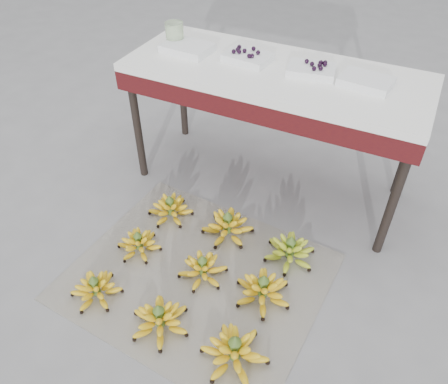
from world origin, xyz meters
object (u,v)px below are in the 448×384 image
at_px(glass_jar, 175,34).
at_px(tray_far_right, 366,81).
at_px(bunch_front_left, 96,289).
at_px(tray_right, 312,70).
at_px(newspaper_mat, 197,276).
at_px(bunch_front_center, 160,319).
at_px(bunch_front_right, 235,352).
at_px(tray_left, 248,57).
at_px(bunch_mid_right, 263,290).
at_px(tray_far_left, 187,48).
at_px(bunch_back_center, 228,226).
at_px(bunch_mid_center, 203,269).
at_px(bunch_back_left, 171,209).
at_px(vendor_table, 274,84).
at_px(bunch_mid_left, 139,244).
at_px(bunch_back_right, 290,251).

bearing_deg(glass_jar, tray_far_right, -0.56).
relative_size(bunch_front_left, tray_right, 1.01).
relative_size(newspaper_mat, glass_jar, 9.41).
bearing_deg(bunch_front_center, tray_right, 89.24).
bearing_deg(bunch_front_right, tray_right, 105.39).
relative_size(bunch_front_right, tray_left, 1.27).
xyz_separation_m(bunch_mid_right, glass_jar, (-0.97, 0.89, 0.79)).
height_order(tray_far_left, tray_right, tray_right).
xyz_separation_m(tray_far_left, glass_jar, (-0.11, 0.05, 0.04)).
bearing_deg(bunch_back_center, glass_jar, 112.56).
distance_m(bunch_front_left, bunch_mid_center, 0.54).
height_order(bunch_front_right, bunch_back_left, bunch_front_right).
bearing_deg(tray_far_left, bunch_front_right, -53.93).
relative_size(vendor_table, tray_far_left, 5.77).
height_order(bunch_front_right, bunch_back_center, bunch_front_right).
height_order(bunch_back_left, tray_right, tray_right).
xyz_separation_m(bunch_mid_left, tray_right, (0.59, 0.89, 0.76)).
relative_size(bunch_back_left, bunch_back_right, 0.83).
bearing_deg(bunch_mid_right, bunch_back_center, 155.20).
bearing_deg(bunch_mid_right, vendor_table, 128.43).
height_order(bunch_front_center, tray_far_left, tray_far_left).
height_order(bunch_mid_left, bunch_mid_center, bunch_mid_center).
height_order(newspaper_mat, tray_left, tray_left).
height_order(newspaper_mat, vendor_table, vendor_table).
xyz_separation_m(bunch_front_left, bunch_front_center, (0.38, -0.01, 0.01)).
relative_size(bunch_mid_center, tray_right, 1.02).
height_order(bunch_front_center, vendor_table, vendor_table).
relative_size(bunch_front_center, bunch_front_right, 0.94).
height_order(bunch_mid_left, glass_jar, glass_jar).
relative_size(bunch_back_left, bunch_back_center, 0.77).
height_order(bunch_front_left, tray_far_left, tray_far_left).
bearing_deg(tray_left, tray_far_left, -173.55).
xyz_separation_m(bunch_back_center, glass_jar, (-0.62, 0.57, 0.79)).
bearing_deg(bunch_front_left, tray_far_left, 88.71).
bearing_deg(bunch_back_center, bunch_back_right, -27.55).
bearing_deg(bunch_back_right, tray_right, 85.71).
relative_size(bunch_mid_left, tray_far_right, 0.90).
distance_m(bunch_front_left, tray_left, 1.46).
bearing_deg(tray_far_right, bunch_back_right, -101.79).
xyz_separation_m(bunch_back_left, tray_left, (0.21, 0.58, 0.75)).
xyz_separation_m(bunch_front_right, vendor_table, (-0.33, 1.20, 0.63)).
distance_m(tray_far_left, tray_right, 0.73).
distance_m(bunch_mid_left, bunch_mid_right, 0.72).
distance_m(bunch_back_left, tray_far_right, 1.28).
relative_size(newspaper_mat, tray_left, 4.66).
bearing_deg(tray_far_left, bunch_mid_center, -58.10).
bearing_deg(vendor_table, tray_far_right, 3.31).
xyz_separation_m(newspaper_mat, glass_jar, (-0.61, 0.91, 0.85)).
height_order(bunch_mid_center, tray_left, tray_left).
height_order(bunch_mid_right, tray_far_left, tray_far_left).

